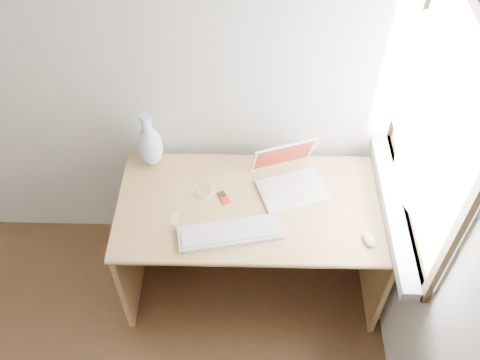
{
  "coord_description": "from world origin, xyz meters",
  "views": [
    {
      "loc": [
        1.0,
        -0.28,
        2.76
      ],
      "look_at": [
        0.96,
        1.35,
        0.9
      ],
      "focal_mm": 40.0,
      "sensor_mm": 36.0,
      "label": 1
    }
  ],
  "objects_px": {
    "desk": "(253,217)",
    "external_keyboard": "(230,233)",
    "vase": "(150,145)",
    "laptop": "(293,178)"
  },
  "relations": [
    {
      "from": "laptop",
      "to": "external_keyboard",
      "type": "relative_size",
      "value": 0.75
    },
    {
      "from": "laptop",
      "to": "vase",
      "type": "height_order",
      "value": "vase"
    },
    {
      "from": "desk",
      "to": "vase",
      "type": "xyz_separation_m",
      "value": [
        -0.53,
        0.19,
        0.34
      ]
    },
    {
      "from": "desk",
      "to": "vase",
      "type": "distance_m",
      "value": 0.66
    },
    {
      "from": "desk",
      "to": "vase",
      "type": "relative_size",
      "value": 4.06
    },
    {
      "from": "laptop",
      "to": "external_keyboard",
      "type": "xyz_separation_m",
      "value": [
        -0.31,
        -0.31,
        -0.04
      ]
    },
    {
      "from": "laptop",
      "to": "vase",
      "type": "bearing_deg",
      "value": 150.31
    },
    {
      "from": "desk",
      "to": "external_keyboard",
      "type": "relative_size",
      "value": 2.68
    },
    {
      "from": "desk",
      "to": "vase",
      "type": "height_order",
      "value": "vase"
    },
    {
      "from": "laptop",
      "to": "external_keyboard",
      "type": "height_order",
      "value": "laptop"
    }
  ]
}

